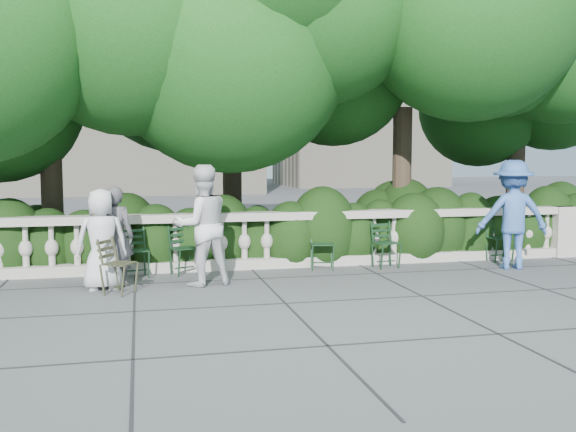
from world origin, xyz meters
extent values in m
plane|color=#48494E|center=(0.00, 0.00, 0.00)|extent=(90.00, 90.00, 0.00)
cube|color=#9E998E|center=(0.00, 1.80, 0.09)|extent=(12.00, 0.32, 0.18)
cube|color=#9E998E|center=(0.00, 1.80, 0.93)|extent=(12.00, 0.36, 0.14)
cube|color=#9E998E|center=(5.78, 1.80, 0.50)|extent=(0.44, 0.44, 1.00)
cylinder|color=#3F3023|center=(-4.00, 3.40, 1.40)|extent=(0.40, 0.40, 2.80)
ellipsoid|color=#0E350F|center=(-4.00, 2.96, 3.68)|extent=(5.28, 5.28, 3.96)
cylinder|color=#3F3023|center=(-0.50, 4.00, 1.70)|extent=(0.40, 0.40, 3.40)
ellipsoid|color=#0E350F|center=(-0.50, 3.48, 4.44)|extent=(6.24, 6.24, 4.68)
cylinder|color=#3F3023|center=(3.00, 3.30, 1.50)|extent=(0.40, 0.40, 3.00)
ellipsoid|color=#0E350F|center=(3.00, 2.84, 3.92)|extent=(5.52, 5.52, 4.14)
cylinder|color=#3F3023|center=(6.00, 3.80, 1.30)|extent=(0.40, 0.40, 2.60)
ellipsoid|color=#0E350F|center=(6.00, 3.40, 3.40)|extent=(4.80, 4.80, 3.60)
imported|color=silver|center=(-2.96, 0.52, 0.76)|extent=(0.79, 0.56, 1.52)
imported|color=#3E3D42|center=(-2.77, 0.76, 0.77)|extent=(0.65, 0.53, 1.54)
imported|color=silver|center=(-1.47, 0.53, 0.93)|extent=(1.05, 0.91, 1.86)
imported|color=#375EA5|center=(4.01, 0.75, 0.96)|extent=(1.38, 1.00, 1.93)
camera|label=1|loc=(-2.40, -9.32, 2.00)|focal=40.00mm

